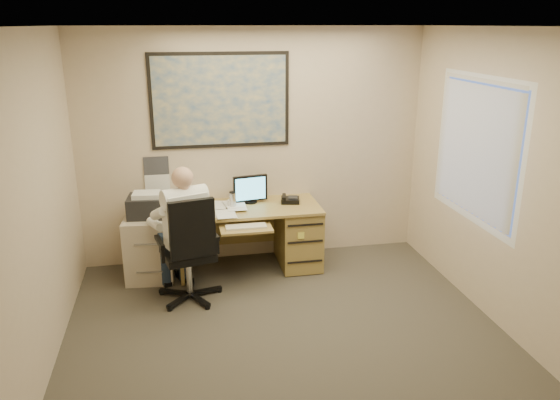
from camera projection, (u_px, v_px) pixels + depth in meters
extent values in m
cube|color=#3D382F|center=(295.00, 358.00, 4.66)|extent=(4.00, 4.50, 0.00)
cube|color=white|center=(298.00, 27.00, 3.83)|extent=(4.00, 4.50, 0.00)
cube|color=beige|center=(254.00, 147.00, 6.34)|extent=(4.00, 0.00, 2.70)
cube|color=beige|center=(423.00, 390.00, 2.14)|extent=(4.00, 0.00, 2.70)
cube|color=beige|center=(22.00, 226.00, 3.87)|extent=(0.00, 4.50, 2.70)
cube|color=beige|center=(527.00, 194.00, 4.61)|extent=(0.00, 4.50, 2.70)
cube|color=#A58847|center=(249.00, 208.00, 6.16)|extent=(1.60, 0.75, 0.03)
cube|color=#A08441|center=(298.00, 235.00, 6.38)|extent=(0.45, 0.70, 0.70)
cube|color=#A08441|center=(181.00, 244.00, 6.13)|extent=(0.04, 0.70, 0.70)
cube|color=#A08441|center=(245.00, 221.00, 6.57)|extent=(1.55, 0.03, 0.55)
cylinder|color=black|center=(250.00, 202.00, 6.30)|extent=(0.16, 0.16, 0.02)
cube|color=black|center=(250.00, 188.00, 6.23)|extent=(0.40, 0.10, 0.30)
cube|color=#58C7EE|center=(251.00, 189.00, 6.21)|extent=(0.35, 0.06, 0.26)
cube|color=#A58847|center=(246.00, 229.00, 5.75)|extent=(0.55, 0.30, 0.02)
cube|color=beige|center=(246.00, 227.00, 5.74)|extent=(0.43, 0.14, 0.02)
cube|color=black|center=(290.00, 200.00, 6.30)|extent=(0.24, 0.23, 0.05)
cylinder|color=silver|center=(233.00, 200.00, 6.09)|extent=(0.08, 0.08, 0.18)
cylinder|color=white|center=(231.00, 204.00, 6.11)|extent=(0.07, 0.07, 0.09)
cube|color=white|center=(209.00, 208.00, 6.07)|extent=(0.60, 0.56, 0.03)
cube|color=#1E4C93|center=(220.00, 101.00, 6.09)|extent=(1.56, 0.03, 1.06)
cube|color=white|center=(157.00, 175.00, 6.21)|extent=(0.28, 0.01, 0.42)
cube|color=beige|center=(151.00, 246.00, 6.08)|extent=(0.56, 0.66, 0.71)
cube|color=black|center=(147.00, 206.00, 5.93)|extent=(0.44, 0.39, 0.22)
cube|color=white|center=(146.00, 195.00, 5.87)|extent=(0.30, 0.25, 0.05)
cylinder|color=silver|center=(189.00, 274.00, 5.60)|extent=(0.06, 0.06, 0.42)
cube|color=black|center=(188.00, 253.00, 5.53)|extent=(0.58, 0.58, 0.07)
cube|color=black|center=(181.00, 230.00, 5.19)|extent=(0.45, 0.16, 0.58)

